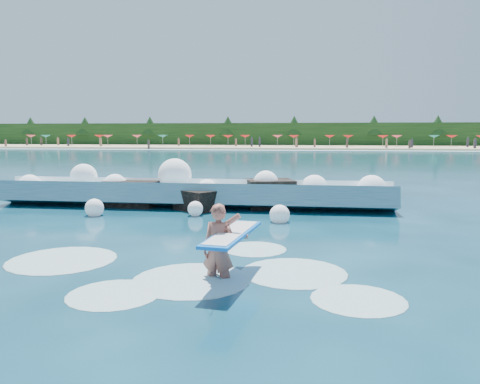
% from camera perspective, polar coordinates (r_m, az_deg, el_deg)
% --- Properties ---
extents(ground, '(200.00, 200.00, 0.00)m').
position_cam_1_polar(ground, '(12.88, -7.93, -6.31)').
color(ground, '#072C3C').
rests_on(ground, ground).
extents(beach, '(140.00, 20.00, 0.40)m').
position_cam_1_polar(beach, '(90.14, 5.86, 5.45)').
color(beach, tan).
rests_on(beach, ground).
extents(wet_band, '(140.00, 5.00, 0.08)m').
position_cam_1_polar(wet_band, '(79.16, 5.54, 5.09)').
color(wet_band, silver).
rests_on(wet_band, ground).
extents(treeline, '(140.00, 4.00, 5.00)m').
position_cam_1_polar(treeline, '(100.09, 6.10, 6.94)').
color(treeline, black).
rests_on(treeline, ground).
extents(breaking_wave, '(16.02, 2.58, 1.38)m').
position_cam_1_polar(breaking_wave, '(19.36, -5.77, -0.26)').
color(breaking_wave, teal).
rests_on(breaking_wave, ground).
extents(rock_cluster, '(7.98, 3.19, 1.29)m').
position_cam_1_polar(rock_cluster, '(19.20, -5.63, -0.54)').
color(rock_cluster, black).
rests_on(rock_cluster, ground).
extents(surfer_with_board, '(1.13, 3.03, 1.89)m').
position_cam_1_polar(surfer_with_board, '(9.63, -2.26, -6.61)').
color(surfer_with_board, '#955245').
rests_on(surfer_with_board, ground).
extents(wave_spray, '(15.05, 4.41, 2.03)m').
position_cam_1_polar(wave_spray, '(19.18, -5.42, 0.93)').
color(wave_spray, white).
rests_on(wave_spray, ground).
extents(surf_foam, '(8.84, 5.50, 0.13)m').
position_cam_1_polar(surf_foam, '(10.35, -6.69, -9.67)').
color(surf_foam, silver).
rests_on(surf_foam, ground).
extents(beach_umbrellas, '(112.30, 5.98, 0.50)m').
position_cam_1_polar(beach_umbrellas, '(91.91, 6.01, 6.76)').
color(beach_umbrellas, '#E6435A').
rests_on(beach_umbrellas, ground).
extents(beachgoers, '(107.10, 12.51, 1.90)m').
position_cam_1_polar(beachgoers, '(85.91, 6.95, 5.92)').
color(beachgoers, '#3F332D').
rests_on(beachgoers, ground).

